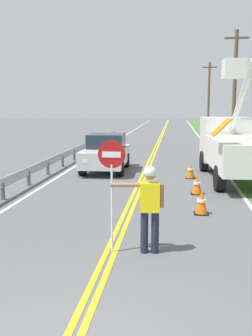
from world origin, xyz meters
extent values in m
cube|color=yellow|center=(-0.09, 20.00, 0.01)|extent=(0.11, 110.00, 0.01)
cube|color=yellow|center=(0.09, 20.00, 0.01)|extent=(0.11, 110.00, 0.01)
cube|color=silver|center=(3.60, 20.00, 0.01)|extent=(0.12, 110.00, 0.01)
cube|color=silver|center=(-3.60, 20.00, 0.01)|extent=(0.12, 110.00, 0.01)
cylinder|color=#1E2338|center=(0.91, 3.80, 0.44)|extent=(0.16, 0.16, 0.88)
cylinder|color=#1E2338|center=(0.69, 3.79, 0.44)|extent=(0.16, 0.16, 0.88)
cube|color=yellow|center=(0.80, 3.80, 1.18)|extent=(0.41, 0.27, 0.60)
cylinder|color=#996B4C|center=(0.30, 3.77, 1.43)|extent=(0.60, 0.13, 0.09)
cylinder|color=#996B4C|center=(1.04, 3.81, 1.21)|extent=(0.09, 0.09, 0.48)
sphere|color=#996B4C|center=(0.80, 3.80, 1.65)|extent=(0.22, 0.22, 0.22)
sphere|color=white|center=(0.80, 3.80, 1.70)|extent=(0.25, 0.25, 0.25)
cylinder|color=silver|center=(0.02, 3.75, 0.92)|extent=(0.04, 0.04, 1.85)
cylinder|color=#B71414|center=(0.02, 3.75, 2.05)|extent=(0.56, 0.03, 0.56)
cube|color=white|center=(0.02, 3.73, 2.05)|extent=(0.38, 0.01, 0.12)
cube|color=white|center=(3.86, 11.06, 1.21)|extent=(2.56, 4.72, 1.10)
cube|color=white|center=(3.66, 14.50, 1.46)|extent=(2.32, 2.22, 2.00)
cube|color=#1E2833|center=(3.61, 15.53, 1.76)|extent=(1.98, 0.17, 0.90)
cylinder|color=silver|center=(3.91, 10.14, 1.88)|extent=(0.56, 0.56, 0.24)
cylinder|color=silver|center=(3.82, 11.81, 3.28)|extent=(0.44, 3.50, 2.72)
cube|color=white|center=(3.72, 13.49, 4.54)|extent=(0.95, 0.95, 0.80)
cube|color=orange|center=(2.78, 9.20, 2.31)|extent=(0.64, 0.83, 0.59)
cylinder|color=black|center=(2.65, 14.25, 0.46)|extent=(0.37, 0.94, 0.92)
cylinder|color=black|center=(4.70, 14.36, 0.46)|extent=(0.37, 0.94, 0.92)
cylinder|color=black|center=(2.89, 9.97, 0.46)|extent=(0.37, 0.94, 0.92)
cube|color=silver|center=(-1.85, 13.64, 0.70)|extent=(1.94, 4.14, 0.72)
cube|color=#1E2833|center=(-1.86, 13.89, 1.38)|extent=(1.66, 1.76, 0.64)
cube|color=#EAEACC|center=(-1.25, 11.63, 0.75)|extent=(0.24, 0.07, 0.16)
cube|color=#EAEACC|center=(-2.36, 11.60, 0.75)|extent=(0.24, 0.07, 0.16)
cylinder|color=black|center=(-1.00, 12.39, 0.34)|extent=(0.30, 0.69, 0.68)
cylinder|color=black|center=(-2.64, 12.35, 0.34)|extent=(0.30, 0.69, 0.68)
cylinder|color=black|center=(-1.07, 14.93, 0.34)|extent=(0.30, 0.69, 0.68)
cylinder|color=black|center=(-2.71, 14.89, 0.34)|extent=(0.30, 0.69, 0.68)
cylinder|color=brown|center=(5.76, 27.30, 4.29)|extent=(0.28, 0.28, 8.58)
cube|color=brown|center=(5.76, 27.30, 7.98)|extent=(1.80, 0.14, 0.14)
cylinder|color=brown|center=(5.51, 47.52, 4.15)|extent=(0.28, 0.28, 8.29)
cube|color=brown|center=(5.51, 47.52, 7.69)|extent=(1.80, 0.14, 0.14)
cone|color=orange|center=(2.06, 6.88, 0.35)|extent=(0.36, 0.36, 0.70)
cylinder|color=white|center=(2.06, 6.88, 0.39)|extent=(0.25, 0.25, 0.08)
cube|color=black|center=(2.06, 6.88, 0.01)|extent=(0.40, 0.40, 0.03)
cone|color=orange|center=(2.07, 9.38, 0.35)|extent=(0.36, 0.36, 0.70)
cylinder|color=white|center=(2.07, 9.38, 0.39)|extent=(0.25, 0.25, 0.08)
cube|color=black|center=(2.07, 9.38, 0.01)|extent=(0.40, 0.40, 0.03)
cone|color=orange|center=(1.96, 12.31, 0.35)|extent=(0.36, 0.36, 0.70)
cylinder|color=white|center=(1.96, 12.31, 0.39)|extent=(0.25, 0.25, 0.08)
cube|color=black|center=(1.96, 12.31, 0.01)|extent=(0.40, 0.40, 0.03)
cube|color=#9EA0A3|center=(-4.20, 15.80, 0.55)|extent=(0.06, 32.00, 0.32)
cube|color=#4C4C51|center=(-4.20, 7.80, 0.28)|extent=(0.10, 0.10, 0.55)
cube|color=#4C4C51|center=(-4.20, 10.08, 0.28)|extent=(0.10, 0.10, 0.55)
cube|color=#4C4C51|center=(-4.20, 12.37, 0.28)|extent=(0.10, 0.10, 0.55)
cube|color=#4C4C51|center=(-4.20, 14.65, 0.28)|extent=(0.10, 0.10, 0.55)
cube|color=#4C4C51|center=(-4.20, 16.94, 0.28)|extent=(0.10, 0.10, 0.55)
cube|color=#4C4C51|center=(-4.20, 19.23, 0.28)|extent=(0.10, 0.10, 0.55)
cube|color=#4C4C51|center=(-4.20, 21.51, 0.28)|extent=(0.10, 0.10, 0.55)
cube|color=#4C4C51|center=(-4.20, 23.80, 0.28)|extent=(0.10, 0.10, 0.55)
cube|color=#4C4C51|center=(-4.20, 26.08, 0.28)|extent=(0.10, 0.10, 0.55)
cube|color=#4C4C51|center=(-4.20, 28.37, 0.28)|extent=(0.10, 0.10, 0.55)
cube|color=#4C4C51|center=(-4.20, 30.65, 0.28)|extent=(0.10, 0.10, 0.55)
camera|label=1|loc=(1.27, -3.94, 3.04)|focal=41.80mm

